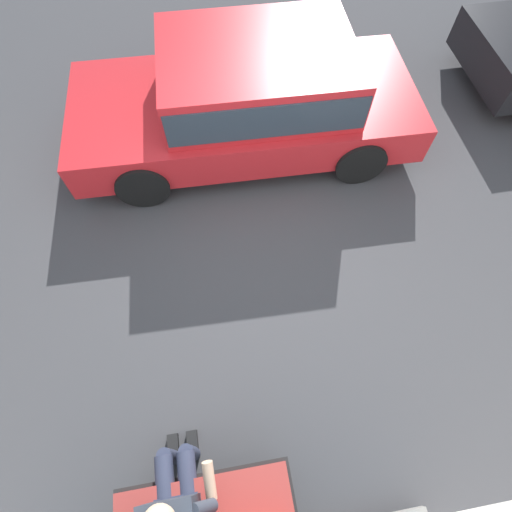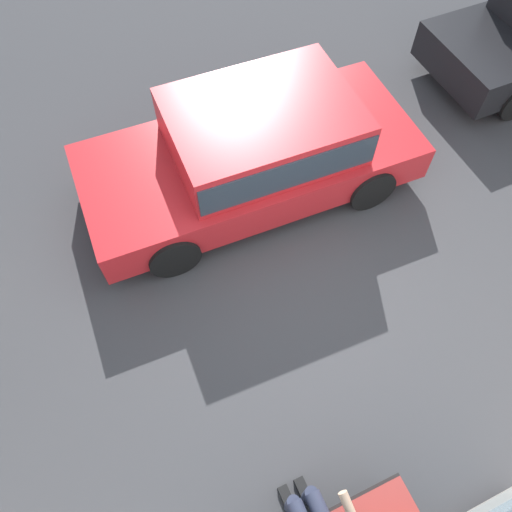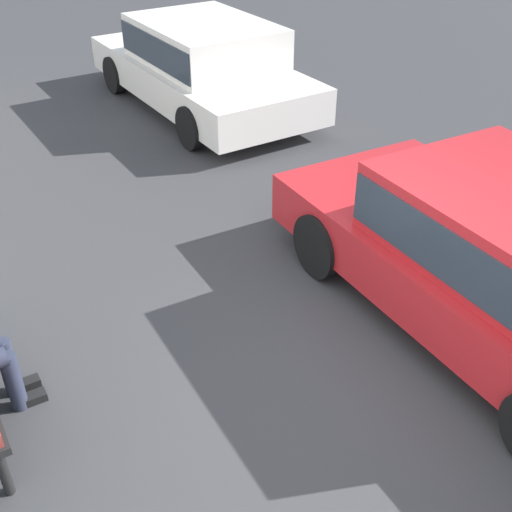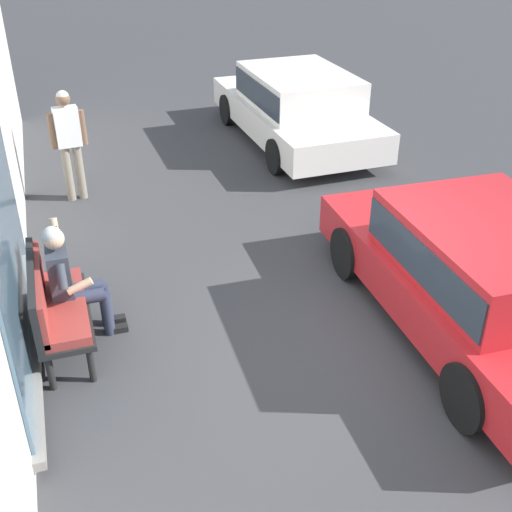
# 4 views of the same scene
# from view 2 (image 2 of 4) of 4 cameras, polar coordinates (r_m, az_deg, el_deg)

# --- Properties ---
(ground_plane) EXTENTS (60.00, 60.00, 0.00)m
(ground_plane) POSITION_cam_2_polar(r_m,az_deg,el_deg) (6.30, 4.13, -2.06)
(ground_plane) COLOR #38383A
(parked_car_mid) EXTENTS (4.43, 2.09, 1.37)m
(parked_car_mid) POSITION_cam_2_polar(r_m,az_deg,el_deg) (6.54, -0.08, 12.44)
(parked_car_mid) COLOR red
(parked_car_mid) RESTS_ON ground_plane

